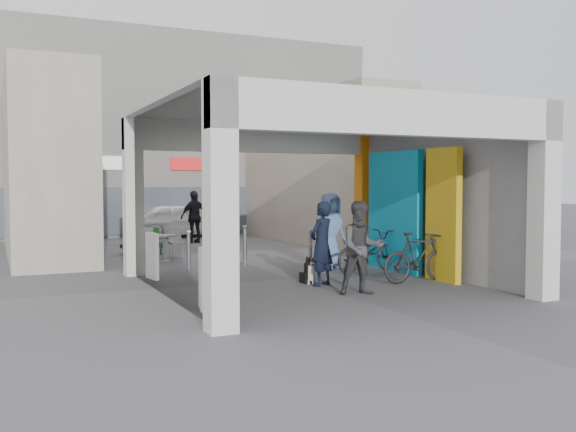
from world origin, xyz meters
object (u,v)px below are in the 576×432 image
produce_stand (142,244)px  man_elderly (330,231)px  bicycle_front (368,251)px  cafe_set (157,249)px  bicycle_rear (419,257)px  white_van (182,220)px  man_with_dog (322,244)px  man_back_turned (362,248)px  man_crates (195,217)px  border_collie (308,272)px

produce_stand → man_elderly: bearing=-60.9°
man_elderly → bicycle_front: 1.11m
cafe_set → man_elderly: bearing=-44.5°
cafe_set → bicycle_rear: bearing=-55.8°
bicycle_front → bicycle_rear: (0.16, -1.74, 0.04)m
cafe_set → white_van: (2.61, 6.98, 0.35)m
bicycle_rear → cafe_set: bearing=32.4°
man_with_dog → bicycle_rear: size_ratio=0.97×
produce_stand → white_van: (2.67, 5.41, 0.35)m
bicycle_front → man_back_turned: bearing=133.9°
man_back_turned → white_van: bearing=102.0°
produce_stand → man_elderly: (3.47, -4.93, 0.61)m
cafe_set → produce_stand: 1.57m
cafe_set → produce_stand: size_ratio=1.20×
produce_stand → man_crates: 3.74m
man_back_turned → bicycle_front: man_back_turned is taller
bicycle_rear → white_van: size_ratio=0.46×
man_crates → border_collie: bearing=75.6°
man_with_dog → man_crates: 9.92m
border_collie → bicycle_rear: bearing=-21.4°
man_back_turned → man_crates: size_ratio=0.96×
man_with_dog → man_elderly: (1.38, 2.18, 0.07)m
man_back_turned → man_crates: (0.11, 11.11, 0.03)m
man_elderly → bicycle_rear: (0.66, -2.63, -0.39)m
man_with_dog → white_van: man_with_dog is taller
border_collie → cafe_set: bearing=109.2°
cafe_set → white_van: bearing=69.5°
border_collie → white_van: 12.20m
bicycle_rear → white_van: white_van is taller
man_with_dog → man_elderly: man_elderly is taller
produce_stand → man_with_dog: bearing=-79.7°
cafe_set → bicycle_rear: size_ratio=0.80×
man_with_dog → man_crates: size_ratio=0.94×
man_with_dog → man_back_turned: man_back_turned is taller
man_with_dog → bicycle_rear: man_with_dog is taller
cafe_set → bicycle_rear: bicycle_rear is taller
man_with_dog → white_van: size_ratio=0.44×
bicycle_rear → bicycle_front: bearing=3.3°
produce_stand → white_van: bearing=57.7°
border_collie → bicycle_rear: bicycle_rear is taller
man_back_turned → man_crates: man_crates is taller
man_crates → bicycle_rear: (1.73, -10.37, -0.37)m
man_with_dog → man_elderly: 2.58m
cafe_set → bicycle_front: bearing=-47.3°
white_van → bicycle_rear: bearing=-161.1°
produce_stand → man_crates: bearing=43.4°
border_collie → bicycle_front: size_ratio=0.32×
produce_stand → bicycle_rear: (4.13, -7.56, 0.22)m
bicycle_rear → man_with_dog: bearing=75.8°
border_collie → man_elderly: size_ratio=0.32×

